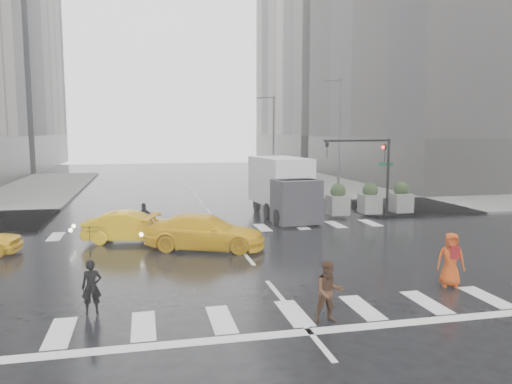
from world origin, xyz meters
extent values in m
plane|color=black|center=(0.00, 0.00, 0.00)|extent=(120.00, 120.00, 0.00)
cube|color=slate|center=(19.50, 17.50, 0.07)|extent=(35.00, 35.00, 0.15)
cube|color=#302E2B|center=(29.00, 27.00, 2.20)|extent=(26.05, 26.05, 4.40)
cube|color=#AAA294|center=(29.00, 56.00, 18.00)|extent=(26.00, 26.00, 36.00)
cube|color=#302E2B|center=(29.00, 56.00, 2.20)|extent=(26.05, 26.05, 4.40)
cylinder|color=black|center=(10.00, 8.00, 2.25)|extent=(0.16, 0.16, 4.50)
cylinder|color=black|center=(8.00, 8.00, 4.40)|extent=(4.00, 0.12, 0.12)
imported|color=black|center=(9.75, 8.00, 3.70)|extent=(0.16, 0.20, 1.00)
imported|color=black|center=(6.20, 8.00, 3.90)|extent=(0.16, 0.20, 1.00)
sphere|color=#FF190C|center=(9.65, 8.00, 4.00)|extent=(0.20, 0.20, 0.20)
cube|color=#0B5027|center=(10.00, 8.30, 3.00)|extent=(0.90, 0.03, 0.22)
cylinder|color=#59595B|center=(11.00, 18.00, 4.50)|extent=(0.20, 0.20, 9.00)
cylinder|color=#59595B|center=(10.10, 18.00, 8.80)|extent=(1.80, 0.12, 0.12)
cube|color=#59595B|center=(9.20, 18.00, 8.70)|extent=(0.50, 0.22, 0.15)
cylinder|color=#59595B|center=(11.00, 38.00, 4.50)|extent=(0.20, 0.20, 9.00)
cylinder|color=#59595B|center=(10.10, 38.00, 8.80)|extent=(1.80, 0.12, 0.12)
cube|color=#59595B|center=(9.20, 38.00, 8.70)|extent=(0.50, 0.22, 0.15)
cube|color=slate|center=(7.00, 8.20, 0.70)|extent=(1.10, 1.10, 1.10)
sphere|color=#1D3115|center=(7.00, 8.20, 1.50)|extent=(0.90, 0.90, 0.90)
cube|color=slate|center=(9.00, 8.20, 0.70)|extent=(1.10, 1.10, 1.10)
sphere|color=#1D3115|center=(9.00, 8.20, 1.50)|extent=(0.90, 0.90, 0.90)
cube|color=slate|center=(11.00, 8.20, 0.70)|extent=(1.10, 1.10, 1.10)
sphere|color=#1D3115|center=(11.00, 8.20, 1.50)|extent=(0.90, 0.90, 0.90)
imported|color=black|center=(-5.35, -4.76, 0.73)|extent=(0.55, 0.38, 1.47)
imported|color=black|center=(-5.35, -4.76, 1.99)|extent=(1.01, 1.02, 0.88)
imported|color=#452A18|center=(0.69, -6.80, 0.81)|extent=(0.83, 0.67, 1.62)
imported|color=#C03F0D|center=(5.55, -4.82, 0.87)|extent=(1.00, 0.85, 1.74)
cube|color=maroon|center=(5.55, -5.00, 1.15)|extent=(0.32, 0.26, 0.40)
imported|color=black|center=(-3.91, 5.05, 0.80)|extent=(1.02, 0.71, 1.60)
imported|color=black|center=(3.91, 8.92, 0.87)|extent=(1.22, 1.26, 1.75)
imported|color=yellow|center=(-4.46, 4.06, 0.69)|extent=(4.37, 2.17, 1.38)
imported|color=yellow|center=(-1.43, 2.00, 0.73)|extent=(4.85, 3.40, 1.45)
cube|color=white|center=(3.93, 9.60, 2.05)|extent=(2.40, 4.60, 2.70)
cube|color=#313035|center=(3.93, 6.40, 1.25)|extent=(2.30, 1.80, 2.30)
cube|color=black|center=(3.93, 6.40, 1.95)|extent=(2.00, 0.90, 0.90)
cylinder|color=black|center=(2.88, 6.20, 0.45)|extent=(0.28, 0.90, 0.90)
cylinder|color=black|center=(4.98, 6.20, 0.45)|extent=(0.28, 0.90, 0.90)
cylinder|color=black|center=(2.88, 8.40, 0.45)|extent=(0.28, 0.90, 0.90)
cylinder|color=black|center=(4.98, 8.40, 0.45)|extent=(0.28, 0.90, 0.90)
cylinder|color=black|center=(2.88, 11.20, 0.45)|extent=(0.28, 0.90, 0.90)
cylinder|color=black|center=(4.98, 11.20, 0.45)|extent=(0.28, 0.90, 0.90)
camera|label=1|loc=(-3.89, -18.51, 4.92)|focal=35.00mm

